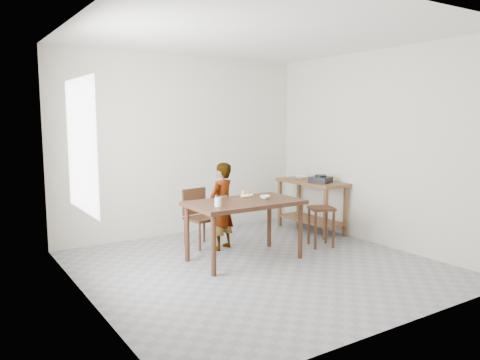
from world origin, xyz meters
TOP-DOWN VIEW (x-y plane):
  - floor at (0.00, 0.00)m, footprint 4.00×4.00m
  - ceiling at (0.00, 0.00)m, footprint 4.00×4.00m
  - wall_back at (0.00, 2.02)m, footprint 4.00×0.04m
  - wall_front at (0.00, -2.02)m, footprint 4.00×0.04m
  - wall_left at (-2.02, 0.00)m, footprint 0.04×4.00m
  - wall_right at (2.02, 0.00)m, footprint 0.04×4.00m
  - window_pane at (-1.97, 0.20)m, footprint 0.02×1.10m
  - dining_table at (0.00, 0.30)m, footprint 1.40×0.80m
  - prep_counter at (1.72, 1.00)m, footprint 0.50×1.20m
  - child at (0.01, 0.88)m, footprint 0.51×0.43m
  - dining_chair at (-0.15, 1.13)m, footprint 0.44×0.44m
  - stool at (1.23, 0.24)m, footprint 0.41×0.41m
  - glass_tumbler at (-0.45, 0.17)m, footprint 0.09×0.09m
  - small_bowl at (0.31, 0.29)m, footprint 0.17×0.17m
  - banana at (0.16, 0.49)m, footprint 0.21×0.18m
  - serving_bowl at (1.72, 1.26)m, footprint 0.26×0.26m
  - gas_burner at (1.67, 0.75)m, footprint 0.36×0.36m

SIDE VIEW (x-z plane):
  - floor at x=0.00m, z-range -0.04..0.00m
  - stool at x=1.23m, z-range 0.00..0.55m
  - dining_table at x=0.00m, z-range 0.00..0.75m
  - dining_chair at x=-0.15m, z-range 0.00..0.80m
  - prep_counter at x=1.72m, z-range 0.00..0.80m
  - child at x=0.01m, z-range 0.00..1.18m
  - small_bowl at x=0.31m, z-range 0.75..0.79m
  - banana at x=0.16m, z-range 0.75..0.81m
  - glass_tumbler at x=-0.45m, z-range 0.75..0.85m
  - serving_bowl at x=1.72m, z-range 0.80..0.85m
  - gas_burner at x=1.67m, z-range 0.80..0.89m
  - wall_back at x=0.00m, z-range 0.00..2.70m
  - wall_front at x=0.00m, z-range 0.00..2.70m
  - wall_left at x=-2.02m, z-range 0.00..2.70m
  - wall_right at x=2.02m, z-range 0.00..2.70m
  - window_pane at x=-1.97m, z-range 0.85..2.15m
  - ceiling at x=0.00m, z-range 2.70..2.74m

